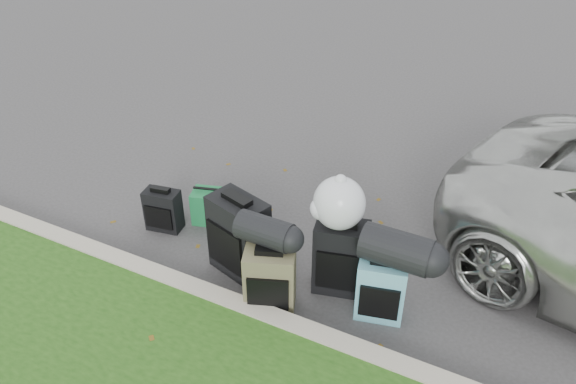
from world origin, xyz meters
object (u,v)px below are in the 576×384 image
at_px(suitcase_large_black_left, 239,236).
at_px(tote_navy, 233,216).
at_px(suitcase_small_black, 163,210).
at_px(tote_green, 209,206).
at_px(suitcase_teal, 381,290).
at_px(suitcase_olive, 270,280).
at_px(suitcase_large_black_right, 341,257).

distance_m(suitcase_large_black_left, tote_navy, 0.72).
height_order(suitcase_small_black, tote_green, suitcase_small_black).
bearing_deg(suitcase_large_black_left, suitcase_teal, 17.61).
xyz_separation_m(tote_green, tote_navy, (0.30, 0.01, -0.04)).
xyz_separation_m(suitcase_olive, tote_green, (-1.21, 0.84, -0.11)).
height_order(suitcase_small_black, suitcase_large_black_left, suitcase_large_black_left).
bearing_deg(suitcase_small_black, tote_green, 33.04).
relative_size(suitcase_small_black, suitcase_large_black_right, 0.64).
relative_size(suitcase_olive, suitcase_large_black_right, 0.84).
height_order(suitcase_teal, tote_navy, suitcase_teal).
bearing_deg(suitcase_teal, tote_navy, 150.39).
height_order(suitcase_teal, suitcase_large_black_right, suitcase_large_black_right).
xyz_separation_m(suitcase_small_black, suitcase_large_black_left, (1.06, -0.20, 0.17)).
relative_size(suitcase_small_black, tote_green, 1.24).
bearing_deg(suitcase_large_black_right, tote_navy, 151.41).
distance_m(suitcase_large_black_left, tote_green, 0.91).
xyz_separation_m(suitcase_small_black, tote_green, (0.35, 0.32, -0.04)).
distance_m(suitcase_olive, suitcase_large_black_right, 0.68).
height_order(suitcase_large_black_left, tote_green, suitcase_large_black_left).
relative_size(suitcase_large_black_left, tote_green, 2.15).
distance_m(suitcase_olive, tote_green, 1.47).
bearing_deg(tote_green, suitcase_small_black, -153.82).
bearing_deg(suitcase_large_black_right, suitcase_olive, -146.67).
distance_m(suitcase_small_black, suitcase_olive, 1.64).
relative_size(suitcase_large_black_left, tote_navy, 2.67).
bearing_deg(tote_navy, suitcase_large_black_left, -64.68).
xyz_separation_m(suitcase_small_black, suitcase_large_black_right, (2.01, -0.01, 0.13)).
bearing_deg(tote_navy, suitcase_small_black, -164.60).
distance_m(suitcase_olive, suitcase_teal, 0.95).
bearing_deg(suitcase_large_black_right, suitcase_small_black, 165.45).
relative_size(suitcase_large_black_left, suitcase_olive, 1.32).
height_order(suitcase_olive, suitcase_large_black_right, suitcase_large_black_right).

